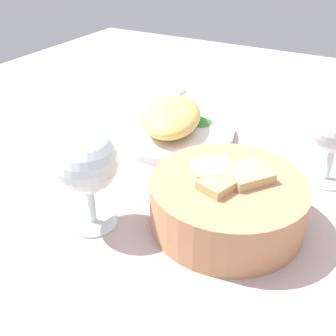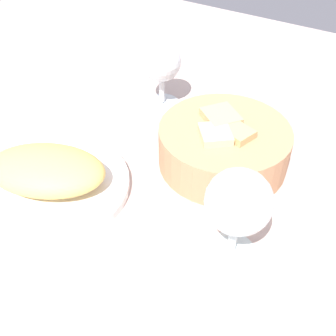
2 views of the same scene
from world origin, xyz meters
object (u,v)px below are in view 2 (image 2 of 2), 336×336
object	(u,v)px
bread_basket	(223,145)
wine_glass_far	(162,65)
wine_glass_near	(238,205)
plate	(51,186)

from	to	relation	value
bread_basket	wine_glass_far	xyz separation A→B (cm)	(-17.01, 9.52, 4.50)
bread_basket	wine_glass_near	world-z (taller)	wine_glass_near
wine_glass_near	plate	bearing A→B (deg)	-173.08
plate	wine_glass_far	world-z (taller)	wine_glass_far
plate	wine_glass_far	size ratio (longest dim) A/B	1.90
plate	wine_glass_far	distance (cm)	28.97
plate	wine_glass_near	distance (cm)	28.72
plate	wine_glass_near	bearing A→B (deg)	6.92
wine_glass_near	bread_basket	bearing A→B (deg)	119.59
plate	wine_glass_near	size ratio (longest dim) A/B	1.74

